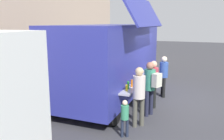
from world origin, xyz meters
TOP-DOWN VIEW (x-y plane):
  - ground_plane at (0.00, 0.00)m, footprint 60.00×60.00m
  - food_truck_main at (-0.61, 2.01)m, footprint 6.17×2.98m
  - trash_bin at (3.88, 4.33)m, footprint 0.60×0.60m
  - customer_front_ordering at (-1.28, 0.18)m, footprint 0.55×0.35m
  - customer_mid_with_backpack at (-1.90, 0.12)m, footprint 0.46×0.57m
  - customer_rear_waiting at (-2.82, 0.25)m, footprint 0.35×0.35m
  - customer_extra_browsing at (0.27, 0.08)m, footprint 0.34×0.34m
  - child_near_queue at (-3.59, 0.40)m, footprint 0.21×0.21m

SIDE VIEW (x-z plane):
  - ground_plane at x=0.00m, z-range 0.00..0.00m
  - trash_bin at x=3.88m, z-range 0.00..0.89m
  - child_near_queue at x=-3.59m, z-range 0.10..1.11m
  - customer_extra_browsing at x=0.27m, z-range 0.16..1.81m
  - customer_front_ordering at x=-1.28m, z-range 0.16..1.85m
  - customer_rear_waiting at x=-2.82m, z-range 0.17..1.91m
  - customer_mid_with_backpack at x=-1.90m, z-range 0.20..1.95m
  - food_truck_main at x=-0.61m, z-range -0.32..3.46m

